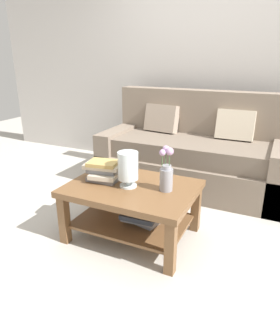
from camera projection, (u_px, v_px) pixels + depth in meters
ground_plane at (156, 221)px, 2.81m from camera, size 10.00×10.00×0.00m
back_wall at (210, 63)px, 3.74m from camera, size 6.40×0.12×2.70m
couch at (193, 155)px, 3.50m from camera, size 2.03×0.90×1.06m
coffee_table at (133, 201)px, 2.48m from camera, size 1.01×0.74×0.46m
book_stack_main at (103, 171)px, 2.51m from camera, size 0.32×0.24×0.17m
glass_hurricane_vase at (128, 167)px, 2.36m from camera, size 0.16×0.16×0.28m
flower_pitcher at (166, 173)px, 2.30m from camera, size 0.10×0.10×0.35m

